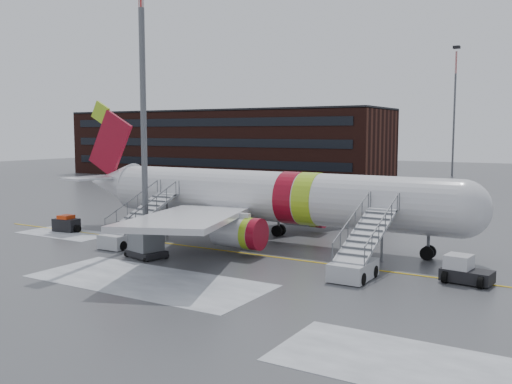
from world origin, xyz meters
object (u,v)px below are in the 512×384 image
Objects in this scene: airstair_fwd at (358,258)px; uld_container at (146,243)px; baggage_tractor at (66,224)px; airliner at (259,197)px; airstair_aft at (130,231)px; light_mast_near at (143,90)px; pushback_tug at (464,271)px.

airstair_fwd is 2.69× the size of uld_container.
uld_container is 1.04× the size of baggage_tractor.
airstair_fwd is 2.80× the size of baggage_tractor.
airliner is 12.76× the size of baggage_tractor.
light_mast_near is at bearing 53.37° from airstair_aft.
light_mast_near reaches higher than airstair_fwd.
pushback_tug is 0.13× the size of light_mast_near.
airstair_fwd is at bearing -3.14° from light_mast_near.
airliner reaches higher than airstair_fwd.
uld_container is (-13.94, -2.52, -0.11)m from airstair_fwd.
airliner is at bearing 148.25° from airstair_fwd.
airstair_fwd is 2.69× the size of pushback_tug.
airliner is at bearing 163.19° from pushback_tug.
uld_container is at bearing -110.46° from airliner.
airstair_aft is (-7.19, -6.54, -2.35)m from airliner.
pushback_tug is at bearing 0.04° from baggage_tractor.
light_mast_near reaches higher than uld_container.
airstair_fwd is 26.58m from baggage_tractor.
airliner is 12.22× the size of uld_container.
airliner is 9.97m from uld_container.
airliner is 1.61× the size of light_mast_near.
airstair_fwd is 19.96m from light_mast_near.
pushback_tug reaches higher than baggage_tractor.
airliner is 4.55× the size of airstair_aft.
uld_container is at bearing -47.97° from light_mast_near.
light_mast_near reaches higher than baggage_tractor.
uld_container is (-19.53, -4.18, 0.28)m from pushback_tug.
pushback_tug is 32.11m from baggage_tractor.
uld_container is 13.26m from baggage_tractor.
uld_container is (-3.38, -9.06, -2.46)m from airliner.
airstair_fwd reaches higher than uld_container.
pushback_tug is (23.34, 1.66, -0.38)m from airstair_aft.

